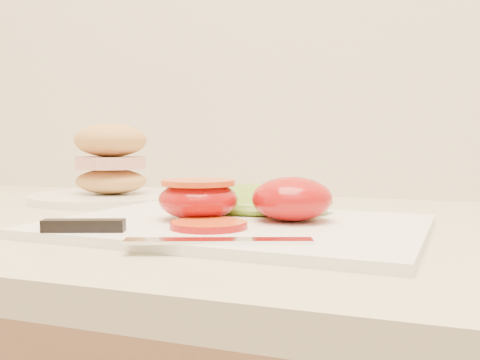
% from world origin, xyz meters
% --- Properties ---
extents(cutting_board, '(0.41, 0.30, 0.01)m').
position_xyz_m(cutting_board, '(-0.62, 1.60, 0.94)').
color(cutting_board, white).
rests_on(cutting_board, counter).
extents(tomato_half_dome, '(0.09, 0.09, 0.05)m').
position_xyz_m(tomato_half_dome, '(-0.57, 1.63, 0.96)').
color(tomato_half_dome, '#B5120B').
rests_on(tomato_half_dome, cutting_board).
extents(tomato_half_cut, '(0.09, 0.09, 0.04)m').
position_xyz_m(tomato_half_cut, '(-0.67, 1.60, 0.96)').
color(tomato_half_cut, '#B5120B').
rests_on(tomato_half_cut, cutting_board).
extents(tomato_slice_0, '(0.08, 0.08, 0.01)m').
position_xyz_m(tomato_slice_0, '(-0.63, 1.55, 0.94)').
color(tomato_slice_0, orange).
rests_on(tomato_slice_0, cutting_board).
extents(lettuce_leaf_0, '(0.17, 0.13, 0.03)m').
position_xyz_m(lettuce_leaf_0, '(-0.63, 1.68, 0.95)').
color(lettuce_leaf_0, '#70A92C').
rests_on(lettuce_leaf_0, cutting_board).
extents(lettuce_leaf_1, '(0.12, 0.10, 0.02)m').
position_xyz_m(lettuce_leaf_1, '(-0.58, 1.69, 0.95)').
color(lettuce_leaf_1, '#70A92C').
rests_on(lettuce_leaf_1, cutting_board).
extents(knife, '(0.27, 0.08, 0.01)m').
position_xyz_m(knife, '(-0.68, 1.48, 0.94)').
color(knife, silver).
rests_on(knife, cutting_board).
extents(sandwich_plate, '(0.26, 0.26, 0.13)m').
position_xyz_m(sandwich_plate, '(-0.92, 1.81, 0.98)').
color(sandwich_plate, white).
rests_on(sandwich_plate, counter).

